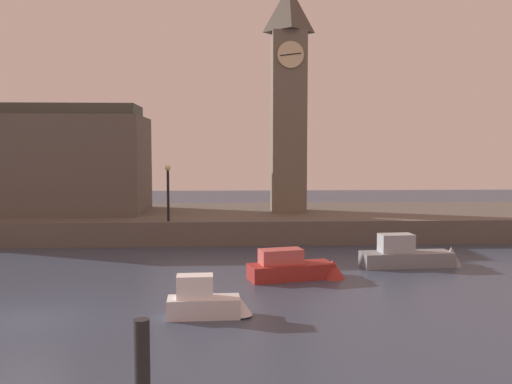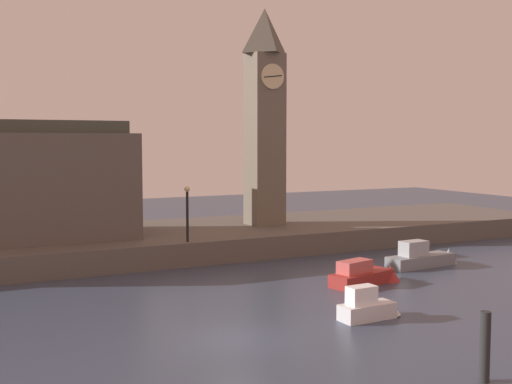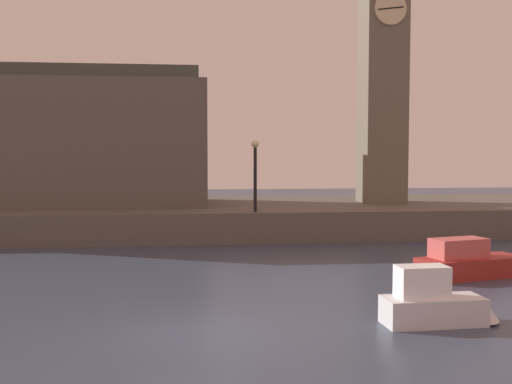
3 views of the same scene
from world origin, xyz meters
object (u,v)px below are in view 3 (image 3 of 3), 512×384
parliament_hall (53,138)px  streetlamp (255,167)px  clock_tower (383,60)px  boat_dinghy_red (481,263)px  boat_ferry_white (439,303)px

parliament_hall → streetlamp: (10.56, -5.32, -1.48)m
clock_tower → boat_dinghy_red: (-1.00, -14.05, -9.15)m
clock_tower → parliament_hall: (-18.46, 0.32, -4.48)m
streetlamp → boat_ferry_white: streetlamp is taller
clock_tower → boat_dinghy_red: clock_tower is taller
streetlamp → clock_tower: bearing=32.3°
parliament_hall → boat_ferry_white: parliament_hall is taller
parliament_hall → boat_dinghy_red: (17.46, -14.37, -4.67)m
streetlamp → boat_ferry_white: bearing=-78.3°
clock_tower → boat_ferry_white: size_ratio=5.22×
clock_tower → parliament_hall: size_ratio=0.97×
streetlamp → boat_dinghy_red: (6.90, -9.05, -3.19)m
clock_tower → boat_dinghy_red: size_ratio=3.36×
boat_dinghy_red → clock_tower: bearing=85.9°
streetlamp → boat_dinghy_red: streetlamp is taller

